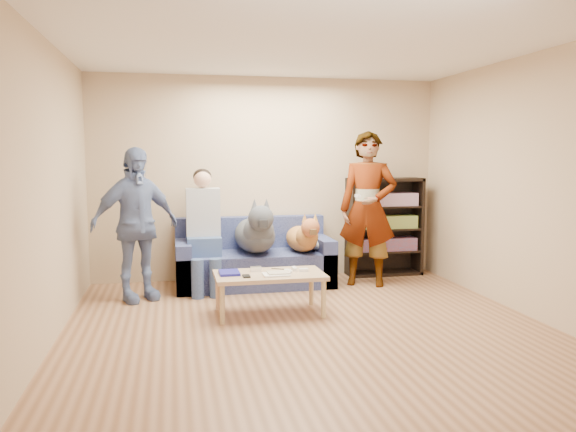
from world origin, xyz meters
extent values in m
plane|color=brown|center=(0.00, 0.00, 0.00)|extent=(5.00, 5.00, 0.00)
plane|color=white|center=(0.00, 0.00, 2.60)|extent=(5.00, 5.00, 0.00)
plane|color=tan|center=(0.00, 2.50, 1.30)|extent=(4.50, 0.00, 4.50)
plane|color=tan|center=(0.00, -2.50, 1.30)|extent=(4.50, 0.00, 4.50)
plane|color=tan|center=(-2.25, 0.00, 1.30)|extent=(0.00, 5.00, 5.00)
plane|color=tan|center=(2.25, 0.00, 1.30)|extent=(0.00, 5.00, 5.00)
ellipsoid|color=silver|center=(0.61, 1.99, 0.50)|extent=(0.40, 0.34, 0.14)
imported|color=gray|center=(1.13, 1.80, 0.95)|extent=(0.82, 0.70, 1.89)
imported|color=#6877A6|center=(-1.63, 1.61, 0.85)|extent=(1.07, 0.82, 1.70)
cube|color=white|center=(0.93, 1.60, 1.12)|extent=(0.05, 0.13, 0.03)
cube|color=navy|center=(-0.68, 0.83, 0.43)|extent=(0.20, 0.26, 0.03)
cube|color=silver|center=(-0.23, 0.68, 0.43)|extent=(0.26, 0.20, 0.02)
cube|color=#B7AA92|center=(-0.20, 0.70, 0.44)|extent=(0.22, 0.17, 0.01)
cube|color=silver|center=(-0.40, 0.90, 0.45)|extent=(0.11, 0.06, 0.05)
cube|color=white|center=(0.00, 0.88, 0.43)|extent=(0.04, 0.13, 0.03)
cube|color=white|center=(0.08, 0.80, 0.43)|extent=(0.09, 0.06, 0.03)
cylinder|color=white|center=(-0.08, 0.76, 0.43)|extent=(0.07, 0.07, 0.02)
cylinder|color=white|center=(-0.08, 0.84, 0.43)|extent=(0.07, 0.07, 0.02)
cylinder|color=orange|center=(-0.30, 0.62, 0.42)|extent=(0.13, 0.06, 0.01)
cylinder|color=black|center=(-0.16, 0.96, 0.42)|extent=(0.13, 0.08, 0.01)
cube|color=black|center=(-0.53, 0.66, 0.43)|extent=(0.07, 0.12, 0.02)
cube|color=#515B93|center=(-0.25, 2.05, 0.21)|extent=(1.90, 0.85, 0.42)
cube|color=#515B93|center=(-0.25, 2.38, 0.62)|extent=(1.90, 0.18, 0.40)
cube|color=#515B93|center=(-1.11, 2.05, 0.29)|extent=(0.18, 0.85, 0.58)
cube|color=#515B93|center=(0.61, 2.05, 0.29)|extent=(0.18, 0.85, 0.58)
cube|color=#3B4C82|center=(-0.86, 1.97, 0.53)|extent=(0.40, 0.38, 0.22)
cylinder|color=#435593|center=(-0.96, 1.55, 0.21)|extent=(0.14, 0.14, 0.47)
cylinder|color=#3A5880|center=(-0.76, 1.55, 0.21)|extent=(0.14, 0.14, 0.47)
cube|color=#A6A7AA|center=(-0.86, 2.07, 0.92)|extent=(0.40, 0.24, 0.58)
sphere|color=#DAA183|center=(-0.86, 2.07, 1.32)|extent=(0.21, 0.21, 0.21)
ellipsoid|color=black|center=(-0.86, 2.10, 1.35)|extent=(0.22, 0.22, 0.19)
ellipsoid|color=#4A4D54|center=(-0.25, 2.03, 0.63)|extent=(0.48, 1.00, 0.42)
sphere|color=#4A4D54|center=(-0.25, 1.71, 0.73)|extent=(0.36, 0.36, 0.36)
sphere|color=#464950|center=(-0.25, 1.53, 0.89)|extent=(0.29, 0.29, 0.29)
cube|color=black|center=(-0.25, 1.41, 0.85)|extent=(0.09, 0.14, 0.08)
cone|color=#50535B|center=(-0.31, 1.56, 1.05)|extent=(0.09, 0.09, 0.14)
cone|color=#4F525A|center=(-0.18, 1.56, 1.05)|extent=(0.09, 0.09, 0.14)
cylinder|color=#474850|center=(-0.25, 2.46, 0.59)|extent=(0.06, 0.33, 0.19)
ellipsoid|color=#C07F3A|center=(0.33, 1.98, 0.57)|extent=(0.36, 0.74, 0.31)
sphere|color=#AD7435|center=(0.33, 1.69, 0.65)|extent=(0.27, 0.27, 0.27)
sphere|color=#A65432|center=(0.33, 1.52, 0.77)|extent=(0.22, 0.22, 0.22)
cube|color=#4F361B|center=(0.33, 1.41, 0.74)|extent=(0.07, 0.10, 0.06)
cone|color=#B77A38|center=(0.27, 1.55, 0.88)|extent=(0.07, 0.07, 0.10)
cone|color=#C1893B|center=(0.40, 1.55, 0.88)|extent=(0.07, 0.07, 0.10)
cylinder|color=#C3623B|center=(0.33, 2.38, 0.54)|extent=(0.04, 0.24, 0.14)
cube|color=tan|center=(-0.28, 0.78, 0.40)|extent=(1.10, 0.60, 0.04)
cylinder|color=tan|center=(-0.78, 0.53, 0.19)|extent=(0.05, 0.05, 0.38)
cylinder|color=#D6C284|center=(0.22, 0.53, 0.19)|extent=(0.05, 0.05, 0.38)
cylinder|color=tan|center=(-0.78, 1.03, 0.19)|extent=(0.05, 0.05, 0.38)
cylinder|color=#D6B484|center=(0.22, 1.03, 0.19)|extent=(0.05, 0.05, 0.38)
cube|color=black|center=(1.07, 2.32, 0.65)|extent=(0.04, 0.34, 1.30)
cube|color=black|center=(2.03, 2.32, 0.65)|extent=(0.04, 0.34, 1.30)
cube|color=black|center=(1.55, 2.32, 1.28)|extent=(1.00, 0.34, 0.04)
cube|color=black|center=(1.55, 2.32, 0.02)|extent=(1.00, 0.34, 0.04)
cube|color=black|center=(1.55, 2.48, 0.65)|extent=(1.00, 0.02, 1.30)
cube|color=black|center=(1.55, 2.32, 0.32)|extent=(0.94, 0.32, 0.03)
cube|color=black|center=(1.55, 2.32, 0.62)|extent=(0.94, 0.32, 0.02)
cube|color=black|center=(1.55, 2.32, 0.92)|extent=(0.94, 0.32, 0.02)
cube|color=#B23333|center=(1.55, 2.30, 0.42)|extent=(0.84, 0.24, 0.17)
cube|color=gold|center=(1.55, 2.30, 0.72)|extent=(0.84, 0.24, 0.17)
cube|color=#994C99|center=(1.55, 2.30, 1.02)|extent=(0.84, 0.24, 0.17)
camera|label=1|loc=(-1.23, -4.71, 1.62)|focal=35.00mm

